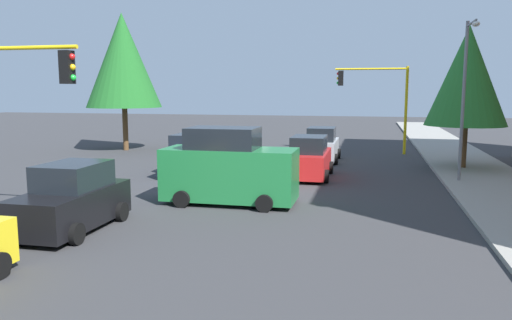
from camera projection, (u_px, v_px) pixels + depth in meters
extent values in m
plane|color=#353538|center=(234.00, 192.00, 20.20)|extent=(120.00, 120.00, 0.00)
cube|color=gray|center=(485.00, 179.00, 22.69)|extent=(80.00, 4.00, 0.15)
cylinder|color=yellow|center=(406.00, 111.00, 31.66)|extent=(0.18, 0.18, 5.58)
cylinder|color=yellow|center=(371.00, 69.00, 31.79)|extent=(0.12, 4.50, 0.12)
cube|color=black|center=(341.00, 78.00, 32.29)|extent=(0.36, 0.32, 0.96)
sphere|color=red|center=(338.00, 74.00, 32.29)|extent=(0.18, 0.18, 0.18)
sphere|color=yellow|center=(338.00, 78.00, 32.33)|extent=(0.18, 0.18, 0.18)
sphere|color=green|center=(338.00, 83.00, 32.37)|extent=(0.18, 0.18, 0.18)
cylinder|color=yellow|center=(10.00, 48.00, 14.82)|extent=(0.12, 4.50, 0.12)
cube|color=black|center=(67.00, 67.00, 14.48)|extent=(0.36, 0.32, 0.96)
sphere|color=red|center=(72.00, 57.00, 14.40)|extent=(0.18, 0.18, 0.18)
sphere|color=yellow|center=(73.00, 67.00, 14.44)|extent=(0.18, 0.18, 0.18)
sphere|color=green|center=(73.00, 78.00, 14.49)|extent=(0.18, 0.18, 0.18)
cylinder|color=slate|center=(463.00, 104.00, 21.54)|extent=(0.14, 0.14, 7.00)
cylinder|color=slate|center=(472.00, 23.00, 20.21)|extent=(1.80, 0.10, 0.10)
ellipsoid|color=silver|center=(476.00, 24.00, 19.36)|extent=(0.56, 0.28, 0.20)
cylinder|color=brown|center=(125.00, 127.00, 33.99)|extent=(0.36, 0.36, 3.13)
cone|color=#1E6023|center=(123.00, 60.00, 33.36)|extent=(5.01, 5.01, 6.26)
cylinder|color=brown|center=(463.00, 146.00, 25.54)|extent=(0.36, 0.36, 2.50)
cone|color=#28752D|center=(467.00, 76.00, 25.04)|extent=(4.01, 4.01, 5.01)
cube|color=#1E7238|center=(230.00, 174.00, 18.03)|extent=(1.90, 4.80, 1.85)
cube|color=black|center=(223.00, 138.00, 17.90)|extent=(1.67, 2.50, 0.76)
cylinder|color=black|center=(275.00, 192.00, 18.79)|extent=(0.20, 0.60, 0.60)
cylinder|color=black|center=(264.00, 203.00, 16.84)|extent=(0.20, 0.60, 0.60)
cylinder|color=black|center=(200.00, 188.00, 19.44)|extent=(0.20, 0.60, 0.60)
cylinder|color=black|center=(181.00, 199.00, 17.49)|extent=(0.20, 0.60, 0.60)
cube|color=blue|center=(189.00, 161.00, 24.21)|extent=(3.67, 1.66, 1.05)
cube|color=black|center=(190.00, 142.00, 24.26)|extent=(1.91, 1.46, 0.76)
cylinder|color=black|center=(199.00, 173.00, 22.97)|extent=(0.60, 0.20, 0.60)
cylinder|color=black|center=(163.00, 172.00, 23.37)|extent=(0.60, 0.20, 0.60)
cylinder|color=black|center=(214.00, 166.00, 25.17)|extent=(0.60, 0.20, 0.60)
cylinder|color=black|center=(181.00, 165.00, 25.56)|extent=(0.60, 0.20, 0.60)
cube|color=black|center=(71.00, 207.00, 14.65)|extent=(4.03, 1.78, 1.05)
cube|color=black|center=(73.00, 176.00, 14.72)|extent=(2.10, 1.57, 0.76)
cylinder|color=black|center=(76.00, 234.00, 13.29)|extent=(0.60, 0.20, 0.60)
cylinder|color=black|center=(15.00, 229.00, 13.71)|extent=(0.60, 0.20, 0.60)
cylinder|color=black|center=(122.00, 212.00, 15.70)|extent=(0.60, 0.20, 0.60)
cylinder|color=black|center=(68.00, 208.00, 16.12)|extent=(0.60, 0.20, 0.60)
cube|color=#B2B5BA|center=(322.00, 149.00, 28.91)|extent=(3.97, 1.70, 1.05)
cube|color=black|center=(322.00, 134.00, 28.59)|extent=(2.07, 1.50, 0.76)
cylinder|color=black|center=(309.00, 153.00, 30.35)|extent=(0.60, 0.20, 0.60)
cylinder|color=black|center=(339.00, 154.00, 29.95)|extent=(0.60, 0.20, 0.60)
cylinder|color=black|center=(303.00, 158.00, 27.98)|extent=(0.60, 0.20, 0.60)
cylinder|color=black|center=(336.00, 159.00, 27.57)|extent=(0.60, 0.20, 0.60)
cube|color=red|center=(309.00, 163.00, 23.51)|extent=(4.20, 1.73, 1.05)
cube|color=black|center=(309.00, 144.00, 23.18)|extent=(2.18, 1.52, 0.76)
cylinder|color=black|center=(294.00, 166.00, 25.03)|extent=(0.60, 0.20, 0.60)
cylinder|color=black|center=(331.00, 167.00, 24.62)|extent=(0.60, 0.20, 0.60)
cylinder|color=black|center=(285.00, 175.00, 22.51)|extent=(0.60, 0.20, 0.60)
cylinder|color=black|center=(326.00, 176.00, 22.11)|extent=(0.60, 0.20, 0.60)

